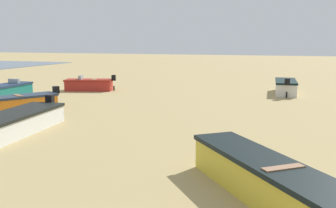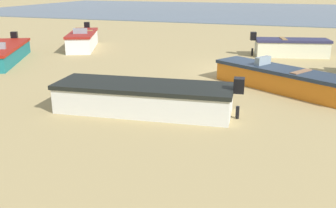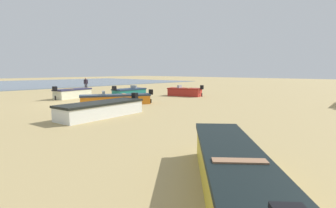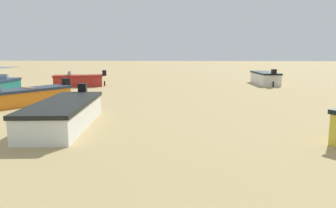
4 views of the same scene
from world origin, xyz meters
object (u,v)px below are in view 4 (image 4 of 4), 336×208
object	(u,v)px
boat_white_9	(65,113)
boat_red_4	(79,80)
boat_orange_1	(16,98)
boat_white_6	(265,78)

from	to	relation	value
boat_white_9	boat_red_4	bearing A→B (deg)	-78.72
boat_orange_1	boat_white_9	size ratio (longest dim) A/B	0.94
boat_orange_1	boat_red_4	xyz separation A→B (m)	(-8.58, -0.15, 0.03)
boat_white_6	boat_orange_1	bearing A→B (deg)	-142.85
boat_red_4	boat_white_6	xyz separation A→B (m)	(-2.76, 13.49, 0.04)
boat_orange_1	boat_red_4	size ratio (longest dim) A/B	1.37
boat_white_6	boat_red_4	bearing A→B (deg)	-171.65
boat_orange_1	boat_red_4	world-z (taller)	boat_red_4
boat_orange_1	boat_white_6	bearing A→B (deg)	-108.78
boat_red_4	boat_white_9	bearing A→B (deg)	-179.05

